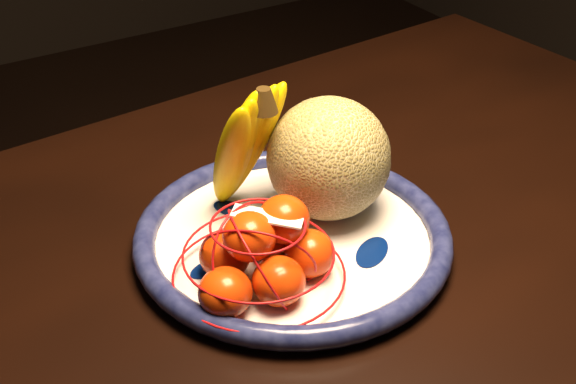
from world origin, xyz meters
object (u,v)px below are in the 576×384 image
dining_table (293,302)px  mandarin_bag (263,254)px  cantaloupe (329,158)px  fruit_bowl (293,238)px  banana_bunch (241,143)px

dining_table → mandarin_bag: mandarin_bag is taller
cantaloupe → dining_table: bearing=-154.1°
dining_table → fruit_bowl: fruit_bowl is taller
dining_table → cantaloupe: 0.18m
dining_table → cantaloupe: (0.07, 0.03, 0.16)m
banana_bunch → dining_table: bearing=-102.4°
cantaloupe → banana_bunch: banana_bunch is taller
banana_bunch → mandarin_bag: bearing=-133.4°
fruit_bowl → cantaloupe: (0.06, 0.03, 0.07)m
cantaloupe → banana_bunch: 0.10m
fruit_bowl → cantaloupe: bearing=21.7°
dining_table → banana_bunch: (-0.02, 0.09, 0.18)m
dining_table → fruit_bowl: 0.09m
banana_bunch → mandarin_bag: banana_bunch is taller
cantaloupe → banana_bunch: size_ratio=0.79×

